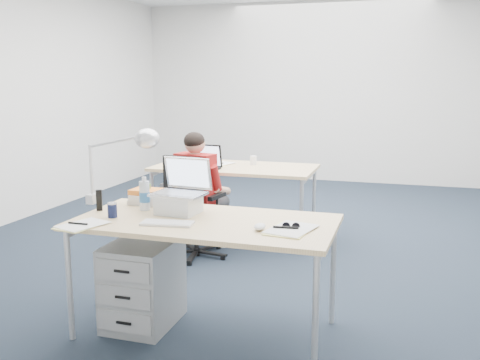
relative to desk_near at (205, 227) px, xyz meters
name	(u,v)px	position (x,y,z in m)	size (l,w,h in m)	color
floor	(274,241)	(-0.04, 2.02, -0.68)	(7.00, 7.00, 0.00)	black
room	(276,66)	(-0.04, 2.02, 1.03)	(6.02, 7.02, 2.80)	beige
desk_near	(205,227)	(0.00, 0.00, 0.00)	(1.60, 0.80, 0.73)	#D6B47B
desk_far	(235,171)	(-0.47, 2.06, 0.00)	(1.60, 0.80, 0.73)	#D6B47B
office_chair	(194,228)	(-0.62, 1.35, -0.42)	(0.68, 0.68, 0.94)	black
seated_person	(203,193)	(-0.60, 1.51, -0.12)	(0.41, 0.65, 1.12)	maroon
drawer_pedestal_near	(143,284)	(-0.43, -0.02, -0.41)	(0.40, 0.50, 0.55)	gray
drawer_pedestal_far	(188,206)	(-0.99, 2.08, -0.41)	(0.40, 0.50, 0.55)	gray
silver_laptop	(178,187)	(-0.22, 0.11, 0.22)	(0.33, 0.26, 0.35)	silver
wireless_keyboard	(167,223)	(-0.18, -0.16, 0.05)	(0.31, 0.13, 0.02)	white
computer_mouse	(260,227)	(0.38, -0.12, 0.06)	(0.06, 0.10, 0.04)	white
headphones	(177,203)	(-0.32, 0.30, 0.07)	(0.24, 0.18, 0.04)	black
can_koozie	(112,210)	(-0.57, -0.11, 0.09)	(0.06, 0.06, 0.10)	#131A3C
water_bottle	(145,193)	(-0.47, 0.13, 0.16)	(0.07, 0.07, 0.22)	silver
bear_figurine	(147,193)	(-0.55, 0.32, 0.12)	(0.07, 0.06, 0.14)	#3C7920
book_stack	(147,196)	(-0.54, 0.30, 0.10)	(0.23, 0.17, 0.10)	silver
cordless_phone	(99,200)	(-0.75, 0.02, 0.12)	(0.04, 0.02, 0.14)	black
papers_left	(81,225)	(-0.65, -0.35, 0.05)	(0.19, 0.27, 0.01)	#FAF490
papers_right	(289,230)	(0.55, -0.08, 0.05)	(0.22, 0.31, 0.01)	#FAF490
sunglasses	(291,226)	(0.55, -0.04, 0.06)	(0.11, 0.05, 0.02)	black
desk_lamp	(112,165)	(-0.74, 0.19, 0.33)	(0.49, 0.18, 0.56)	silver
dark_laptop	(200,157)	(-0.72, 1.76, 0.17)	(0.34, 0.33, 0.25)	black
far_cup	(253,160)	(-0.31, 2.21, 0.09)	(0.06, 0.06, 0.09)	white
far_papers	(219,164)	(-0.66, 2.13, 0.05)	(0.20, 0.29, 0.01)	white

